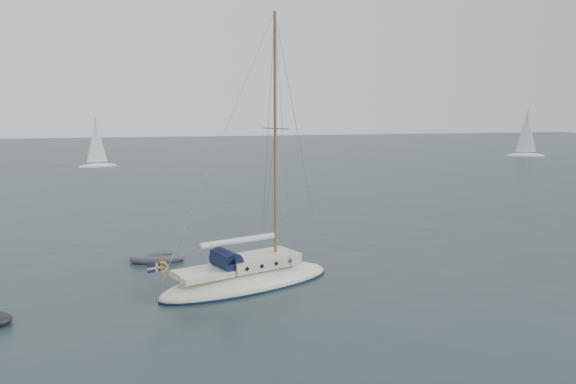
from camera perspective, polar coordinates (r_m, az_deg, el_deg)
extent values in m
plane|color=black|center=(28.62, -0.02, -7.36)|extent=(300.00, 300.00, 0.00)
ellipsoid|color=white|center=(25.21, -4.10, -9.22)|extent=(8.32, 2.59, 1.39)
cube|color=beige|center=(25.07, -2.67, -7.04)|extent=(3.33, 1.76, 0.51)
cube|color=white|center=(24.65, -9.22, -7.76)|extent=(2.22, 1.76, 0.23)
cylinder|color=#111833|center=(24.69, -6.56, -6.71)|extent=(0.89, 1.52, 0.89)
cube|color=#111833|center=(24.62, -6.99, -6.32)|extent=(0.42, 1.52, 0.37)
cylinder|color=brown|center=(24.43, -0.84, 5.15)|extent=(0.14, 0.14, 11.09)
cylinder|color=brown|center=(24.41, -0.84, 6.45)|extent=(0.05, 2.03, 0.05)
cylinder|color=brown|center=(24.61, -5.20, -4.98)|extent=(3.88, 0.09, 0.09)
cylinder|color=white|center=(24.60, -5.21, -4.87)|extent=(3.61, 0.26, 0.26)
cylinder|color=#97989F|center=(24.43, -12.71, -7.04)|extent=(0.04, 2.03, 0.04)
torus|color=orange|center=(24.96, -12.89, -6.72)|extent=(0.50, 0.09, 0.50)
cylinder|color=brown|center=(24.44, -13.47, -7.28)|extent=(0.03, 0.03, 0.83)
cube|color=navy|center=(24.36, -14.14, -6.68)|extent=(0.55, 0.02, 0.35)
cube|color=gold|center=(24.36, -14.14, -6.68)|extent=(0.57, 0.03, 0.08)
cube|color=gold|center=(24.36, -13.90, -6.67)|extent=(0.08, 0.03, 0.37)
cylinder|color=black|center=(25.68, -5.75, -6.70)|extent=(0.17, 0.06, 0.17)
cylinder|color=black|center=(24.00, -5.00, -7.76)|extent=(0.17, 0.06, 0.17)
cylinder|color=black|center=(25.82, -4.12, -6.60)|extent=(0.17, 0.06, 0.17)
cylinder|color=black|center=(24.14, -3.26, -7.64)|extent=(0.17, 0.06, 0.17)
cylinder|color=black|center=(25.97, -2.52, -6.50)|extent=(0.17, 0.06, 0.17)
cylinder|color=black|center=(24.31, -1.54, -7.52)|extent=(0.17, 0.06, 0.17)
cylinder|color=black|center=(26.14, -0.93, -6.39)|extent=(0.17, 0.06, 0.17)
cylinder|color=black|center=(24.49, 0.15, -7.40)|extent=(0.17, 0.06, 0.17)
cube|color=#4F4F54|center=(29.92, -13.13, -6.65)|extent=(1.72, 0.71, 0.10)
ellipsoid|color=white|center=(105.36, 22.97, 3.39)|extent=(6.49, 2.16, 1.08)
cylinder|color=#97989F|center=(105.14, 23.10, 5.71)|extent=(0.11, 0.11, 7.58)
cone|color=white|center=(105.10, 23.08, 5.71)|extent=(3.46, 3.46, 7.03)
ellipsoid|color=white|center=(83.04, -18.76, 2.48)|extent=(5.44, 1.81, 0.91)
cylinder|color=#97989F|center=(82.79, -18.87, 4.94)|extent=(0.09, 0.09, 6.35)
cone|color=white|center=(82.79, -18.91, 4.94)|extent=(2.90, 2.90, 5.89)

